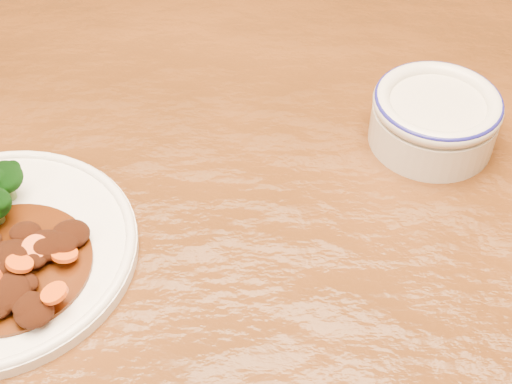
{
  "coord_description": "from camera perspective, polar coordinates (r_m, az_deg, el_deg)",
  "views": [
    {
      "loc": [
        0.03,
        -0.49,
        1.25
      ],
      "look_at": [
        0.01,
        -0.02,
        0.77
      ],
      "focal_mm": 50.0,
      "sensor_mm": 36.0,
      "label": 1
    }
  ],
  "objects": [
    {
      "name": "dining_table",
      "position": [
        0.76,
        -1.07,
        -4.4
      ],
      "size": [
        1.51,
        0.92,
        0.75
      ],
      "rotation": [
        0.0,
        0.0,
        0.02
      ],
      "color": "#5A2D10",
      "rests_on": "ground"
    },
    {
      "name": "mince_stew",
      "position": [
        0.65,
        -19.51,
        -5.34
      ],
      "size": [
        0.15,
        0.15,
        0.03
      ],
      "color": "#441E07",
      "rests_on": "dinner_plate"
    },
    {
      "name": "dip_bowl",
      "position": [
        0.76,
        14.11,
        5.88
      ],
      "size": [
        0.13,
        0.13,
        0.06
      ],
      "rotation": [
        0.0,
        0.0,
        -0.11
      ],
      "color": "beige",
      "rests_on": "dining_table"
    }
  ]
}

